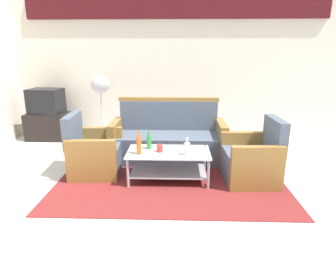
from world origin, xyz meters
TOP-DOWN VIEW (x-y plane):
  - ground_plane at (0.00, 0.00)m, footprint 14.00×14.00m
  - wall_back at (0.00, 3.05)m, footprint 6.52×0.19m
  - rug at (-0.04, 0.78)m, footprint 3.02×2.22m
  - couch at (-0.10, 1.49)m, footprint 1.80×0.74m
  - armchair_left at (-1.14, 0.89)m, footprint 0.74×0.80m
  - armchair_right at (1.06, 0.71)m, footprint 0.73×0.79m
  - coffee_table at (-0.07, 0.67)m, footprint 1.10×0.60m
  - bottle_green at (-0.34, 0.78)m, footprint 0.06×0.06m
  - bottle_clear at (0.17, 0.55)m, footprint 0.07×0.07m
  - bottle_orange at (-0.45, 0.57)m, footprint 0.07×0.07m
  - cup at (-0.18, 0.66)m, footprint 0.08×0.08m
  - tv_stand at (-2.51, 2.55)m, footprint 0.80×0.50m
  - television at (-2.51, 2.55)m, footprint 0.65×0.51m
  - pedestal_fan at (-1.44, 2.60)m, footprint 0.36×0.36m

SIDE VIEW (x-z plane):
  - ground_plane at x=0.00m, z-range 0.00..0.00m
  - rug at x=-0.04m, z-range 0.00..0.01m
  - tv_stand at x=-2.51m, z-range 0.00..0.52m
  - coffee_table at x=-0.07m, z-range 0.07..0.47m
  - armchair_left at x=-1.14m, z-range -0.14..0.71m
  - armchair_right at x=1.06m, z-range -0.14..0.71m
  - couch at x=-0.10m, z-range -0.16..0.80m
  - cup at x=-0.18m, z-range 0.41..0.51m
  - bottle_clear at x=0.17m, z-range 0.38..0.62m
  - bottle_green at x=-0.34m, z-range 0.38..0.64m
  - bottle_orange at x=-0.45m, z-range 0.37..0.69m
  - television at x=-2.51m, z-range 0.52..1.00m
  - pedestal_fan at x=-1.44m, z-range 0.38..1.65m
  - wall_back at x=0.00m, z-range 0.08..2.88m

